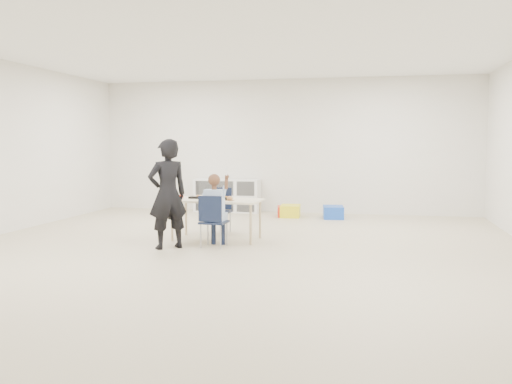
% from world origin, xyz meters
% --- Properties ---
extents(room, '(9.00, 9.02, 2.80)m').
position_xyz_m(room, '(0.00, 0.00, 1.40)').
color(room, beige).
rests_on(room, ground).
extents(table, '(1.37, 0.73, 0.61)m').
position_xyz_m(table, '(-0.47, 1.00, 0.31)').
color(table, '#FFF0CB').
rests_on(table, ground).
extents(chair_near, '(0.37, 0.35, 0.74)m').
position_xyz_m(chair_near, '(-0.35, 0.44, 0.37)').
color(chair_near, '#101932').
rests_on(chair_near, ground).
extents(chair_far, '(0.37, 0.35, 0.74)m').
position_xyz_m(chair_far, '(-0.60, 1.56, 0.37)').
color(chair_far, '#101932').
rests_on(chair_far, ground).
extents(child, '(0.51, 0.51, 1.16)m').
position_xyz_m(child, '(-0.35, 0.44, 0.58)').
color(child, '#B1C6EF').
rests_on(child, chair_near).
extents(lunch_tray_near, '(0.23, 0.17, 0.03)m').
position_xyz_m(lunch_tray_near, '(-0.37, 1.02, 0.63)').
color(lunch_tray_near, black).
rests_on(lunch_tray_near, table).
extents(lunch_tray_far, '(0.23, 0.17, 0.03)m').
position_xyz_m(lunch_tray_far, '(-0.81, 1.08, 0.63)').
color(lunch_tray_far, black).
rests_on(lunch_tray_far, table).
extents(milk_carton, '(0.07, 0.07, 0.10)m').
position_xyz_m(milk_carton, '(-0.48, 0.85, 0.66)').
color(milk_carton, white).
rests_on(milk_carton, table).
extents(bread_roll, '(0.09, 0.09, 0.07)m').
position_xyz_m(bread_roll, '(-0.23, 0.88, 0.65)').
color(bread_roll, tan).
rests_on(bread_roll, table).
extents(apple_near, '(0.07, 0.07, 0.07)m').
position_xyz_m(apple_near, '(-0.59, 1.04, 0.65)').
color(apple_near, maroon).
rests_on(apple_near, table).
extents(apple_far, '(0.07, 0.07, 0.07)m').
position_xyz_m(apple_far, '(-1.02, 0.95, 0.65)').
color(apple_far, maroon).
rests_on(apple_far, table).
extents(cubby_shelf, '(1.40, 0.40, 0.70)m').
position_xyz_m(cubby_shelf, '(-1.20, 4.28, 0.35)').
color(cubby_shelf, white).
rests_on(cubby_shelf, ground).
extents(adult, '(0.66, 0.64, 1.52)m').
position_xyz_m(adult, '(-0.93, 0.19, 0.76)').
color(adult, black).
rests_on(adult, ground).
extents(bin_red, '(0.41, 0.48, 0.21)m').
position_xyz_m(bin_red, '(0.15, 3.78, 0.10)').
color(bin_red, red).
rests_on(bin_red, ground).
extents(bin_yellow, '(0.41, 0.51, 0.24)m').
position_xyz_m(bin_yellow, '(0.24, 3.77, 0.12)').
color(bin_yellow, yellow).
rests_on(bin_yellow, ground).
extents(bin_blue, '(0.44, 0.54, 0.24)m').
position_xyz_m(bin_blue, '(1.09, 3.73, 0.12)').
color(bin_blue, blue).
rests_on(bin_blue, ground).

